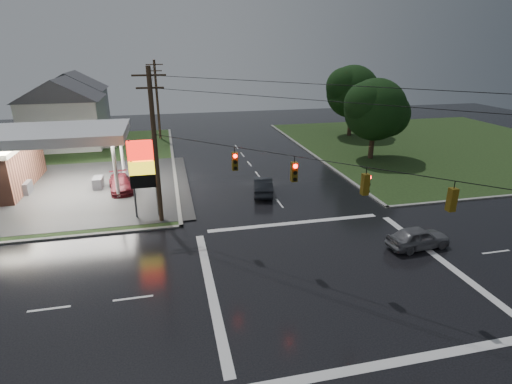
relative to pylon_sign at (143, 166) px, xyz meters
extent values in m
plane|color=black|center=(10.50, -10.50, -4.01)|extent=(120.00, 120.00, 0.00)
cube|color=#1F3015|center=(36.50, 15.50, -3.97)|extent=(36.00, 36.00, 0.08)
cube|color=#2D2D2D|center=(-9.50, 7.50, -3.92)|extent=(26.00, 18.00, 0.02)
cylinder|color=silver|center=(-2.50, 4.50, -1.51)|extent=(0.30, 0.30, 5.00)
cylinder|color=silver|center=(-12.50, 10.50, -1.51)|extent=(0.30, 0.30, 5.00)
cylinder|color=silver|center=(-2.50, 10.50, -1.51)|extent=(0.30, 0.30, 5.00)
cube|color=silver|center=(-7.50, 7.50, 1.19)|extent=(12.00, 8.00, 0.80)
cube|color=white|center=(-7.50, 7.50, 0.77)|extent=(11.40, 7.40, 0.04)
cube|color=#59595E|center=(-10.50, 7.50, -3.46)|extent=(0.80, 1.60, 1.10)
cube|color=#59595E|center=(-4.50, 7.50, -3.46)|extent=(0.80, 1.60, 1.10)
cylinder|color=#59595E|center=(-0.80, 0.00, -1.01)|extent=(0.16, 0.16, 6.00)
cylinder|color=#59595E|center=(0.80, 0.00, -1.01)|extent=(0.16, 0.16, 6.00)
cube|color=red|center=(0.00, 0.00, 1.19)|extent=(2.00, 0.35, 1.40)
cube|color=yellow|center=(0.00, 0.00, -0.11)|extent=(2.00, 0.35, 1.00)
cube|color=black|center=(0.00, 0.00, -1.11)|extent=(2.00, 0.35, 1.00)
cylinder|color=#382619|center=(1.00, -1.00, 1.49)|extent=(0.32, 0.32, 11.00)
cube|color=#382619|center=(1.00, -1.00, 6.39)|extent=(2.20, 0.12, 0.12)
cube|color=#382619|center=(1.00, -1.00, 5.59)|extent=(1.80, 0.12, 0.12)
cylinder|color=#382619|center=(1.00, 27.50, 1.24)|extent=(0.32, 0.32, 10.50)
cube|color=#382619|center=(1.00, 27.50, 5.89)|extent=(2.20, 0.12, 0.12)
cube|color=#382619|center=(1.00, 27.50, 5.09)|extent=(1.80, 0.12, 0.12)
cube|color=#59470C|center=(5.75, -5.75, 1.59)|extent=(0.34, 0.34, 1.10)
cylinder|color=#FF0C07|center=(5.75, -5.95, 1.97)|extent=(0.22, 0.08, 0.22)
cube|color=#59470C|center=(8.60, -8.60, 1.59)|extent=(0.34, 0.34, 1.10)
cylinder|color=#FF0C07|center=(8.60, -8.80, 1.97)|extent=(0.22, 0.08, 0.22)
cube|color=#59470C|center=(11.45, -11.45, 1.59)|extent=(0.34, 0.34, 1.10)
cylinder|color=#FF0C07|center=(11.65, -11.45, 1.97)|extent=(0.08, 0.22, 0.22)
cube|color=#59470C|center=(14.30, -14.30, 1.59)|extent=(0.34, 0.34, 1.10)
cylinder|color=#FF0C07|center=(14.30, -14.10, 1.97)|extent=(0.22, 0.08, 0.22)
cube|color=silver|center=(-10.50, 25.50, -1.01)|extent=(9.00, 8.00, 6.00)
cube|color=gray|center=(-5.20, 25.50, -3.61)|extent=(1.60, 4.80, 0.80)
cube|color=silver|center=(-11.50, 37.50, -1.01)|extent=(9.00, 8.00, 6.00)
cube|color=gray|center=(-6.20, 37.50, -3.61)|extent=(1.60, 4.80, 0.80)
cylinder|color=black|center=(24.50, 11.50, -1.49)|extent=(0.56, 0.56, 5.04)
sphere|color=black|center=(24.50, 11.50, 1.57)|extent=(6.80, 6.80, 6.80)
sphere|color=black|center=(26.20, 11.80, 0.94)|extent=(5.10, 5.10, 5.10)
sphere|color=black|center=(23.14, 11.10, 2.29)|extent=(4.76, 4.76, 4.76)
cylinder|color=black|center=(27.50, 23.50, -1.21)|extent=(0.56, 0.56, 5.60)
sphere|color=black|center=(27.50, 23.50, 2.19)|extent=(7.20, 7.20, 7.20)
sphere|color=black|center=(29.30, 23.80, 1.49)|extent=(5.40, 5.40, 5.40)
sphere|color=black|center=(26.06, 23.10, 2.99)|extent=(5.04, 5.04, 5.04)
imported|color=black|center=(9.70, 3.06, -3.27)|extent=(2.45, 4.75, 1.49)
imported|color=slate|center=(17.00, -8.84, -3.31)|extent=(4.25, 2.03, 1.40)
imported|color=#53131A|center=(-2.50, 6.57, -3.34)|extent=(2.56, 4.84, 1.34)
camera|label=1|loc=(1.80, -28.84, 8.19)|focal=28.00mm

